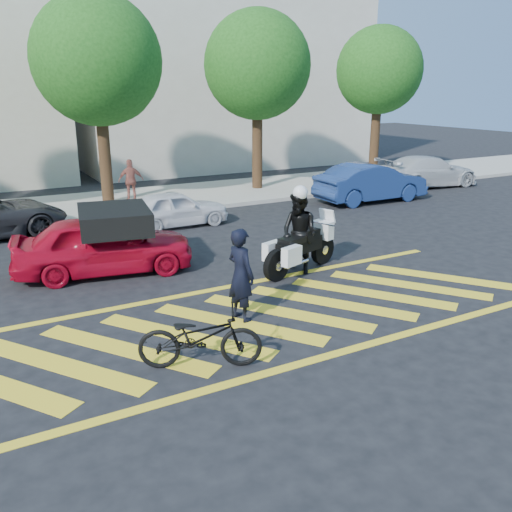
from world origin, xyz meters
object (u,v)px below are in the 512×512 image
police_motorcycle (300,248)px  officer_moto (299,233)px  red_convertible (104,244)px  parked_far_right (428,171)px  officer_bike (241,275)px  parked_mid_right (175,209)px  parked_right (371,183)px  bicycle (200,337)px

police_motorcycle → officer_moto: size_ratio=1.25×
officer_moto → red_convertible: bearing=-136.2°
parked_far_right → red_convertible: bearing=113.1°
officer_bike → parked_mid_right: officer_bike is taller
parked_mid_right → police_motorcycle: bearing=-170.9°
parked_right → officer_moto: bearing=130.3°
police_motorcycle → parked_right: 9.28m
officer_moto → parked_mid_right: bearing=171.7°
police_motorcycle → parked_mid_right: parked_mid_right is taller
red_convertible → parked_far_right: (15.86, 4.95, -0.02)m
officer_bike → parked_far_right: bearing=-69.9°
red_convertible → bicycle: bearing=-168.2°
police_motorcycle → parked_mid_right: bearing=81.9°
parked_right → bicycle: bearing=130.2°
red_convertible → parked_far_right: size_ratio=0.88×
police_motorcycle → officer_moto: bearing=129.0°
officer_bike → parked_far_right: size_ratio=0.38×
parked_mid_right → red_convertible: bearing=137.6°
bicycle → parked_far_right: bearing=-31.3°
red_convertible → parked_right: parked_right is taller
parked_right → police_motorcycle: bearing=130.4°
officer_moto → parked_right: (7.22, 5.84, -0.24)m
bicycle → parked_right: bearing=-25.9°
officer_bike → parked_far_right: 16.86m
bicycle → parked_mid_right: parked_mid_right is taller
bicycle → red_convertible: bearing=27.1°
bicycle → officer_moto: 5.12m
officer_bike → red_convertible: 4.38m
bicycle → parked_right: 14.38m
bicycle → officer_moto: bearing=-26.1°
bicycle → parked_far_right: parked_far_right is taller
bicycle → officer_moto: (3.98, 3.18, 0.47)m
officer_bike → parked_far_right: officer_bike is taller
bicycle → parked_far_right: size_ratio=0.42×
bicycle → red_convertible: 5.43m
officer_moto → parked_right: officer_moto is taller
parked_right → parked_far_right: bearing=-71.8°
officer_bike → parked_right: size_ratio=0.40×
police_motorcycle → parked_far_right: 13.74m
parked_right → red_convertible: bearing=108.9°
bicycle → police_motorcycle: size_ratio=0.80×
bicycle → police_motorcycle: bearing=-26.3°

